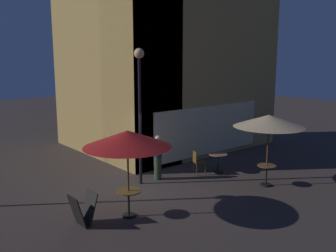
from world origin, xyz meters
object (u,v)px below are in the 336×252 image
(patio_umbrella_0, at_px, (269,121))
(patron_standing_0, at_px, (158,157))
(cafe_table_0, at_px, (266,172))
(patio_umbrella_1, at_px, (127,139))
(cafe_table_2, at_px, (218,159))
(cafe_table_1, at_px, (129,198))
(cafe_chair_0, at_px, (197,160))
(street_lamp_near_corner, at_px, (140,90))
(menu_sandwich_board, at_px, (83,210))

(patio_umbrella_0, bearing_deg, patron_standing_0, 130.10)
(cafe_table_0, height_order, patio_umbrella_1, patio_umbrella_1)
(patio_umbrella_0, bearing_deg, cafe_table_2, 94.44)
(patron_standing_0, bearing_deg, cafe_table_2, 67.64)
(cafe_table_1, relative_size, cafe_chair_0, 0.84)
(street_lamp_near_corner, distance_m, cafe_table_1, 3.90)
(patio_umbrella_1, bearing_deg, cafe_table_0, -10.02)
(cafe_table_0, xyz_separation_m, patio_umbrella_0, (-0.00, -0.00, 1.78))
(cafe_table_0, bearing_deg, cafe_table_1, 169.98)
(patio_umbrella_1, bearing_deg, patron_standing_0, 37.77)
(cafe_table_0, xyz_separation_m, cafe_table_2, (-0.16, 2.12, 0.04))
(cafe_table_2, height_order, patio_umbrella_1, patio_umbrella_1)
(cafe_chair_0, relative_size, patron_standing_0, 0.55)
(menu_sandwich_board, height_order, cafe_chair_0, cafe_chair_0)
(cafe_table_0, xyz_separation_m, patron_standing_0, (-2.47, 2.93, 0.33))
(street_lamp_near_corner, xyz_separation_m, patio_umbrella_1, (-1.86, -2.03, -1.08))
(street_lamp_near_corner, distance_m, cafe_chair_0, 3.61)
(cafe_table_1, distance_m, patio_umbrella_0, 5.45)
(cafe_table_1, relative_size, patio_umbrella_1, 0.31)
(cafe_table_2, height_order, cafe_chair_0, cafe_chair_0)
(cafe_table_1, height_order, patron_standing_0, patron_standing_0)
(patio_umbrella_0, relative_size, patron_standing_0, 1.53)
(cafe_table_0, distance_m, cafe_table_2, 2.13)
(cafe_table_0, bearing_deg, patio_umbrella_1, 169.98)
(cafe_table_2, height_order, patron_standing_0, patron_standing_0)
(cafe_table_1, bearing_deg, street_lamp_near_corner, 47.49)
(cafe_table_0, height_order, patron_standing_0, patron_standing_0)
(street_lamp_near_corner, relative_size, patron_standing_0, 2.87)
(cafe_table_0, relative_size, patio_umbrella_0, 0.29)
(cafe_table_0, xyz_separation_m, cafe_chair_0, (-0.94, 2.46, 0.06))
(cafe_table_2, bearing_deg, patron_standing_0, 160.61)
(cafe_table_0, relative_size, patron_standing_0, 0.45)
(street_lamp_near_corner, xyz_separation_m, cafe_table_0, (3.23, -2.93, -2.81))
(street_lamp_near_corner, height_order, patron_standing_0, street_lamp_near_corner)
(cafe_chair_0, height_order, patron_standing_0, patron_standing_0)
(cafe_chair_0, bearing_deg, patio_umbrella_0, -45.53)
(patron_standing_0, bearing_deg, patio_umbrella_1, -55.19)
(patio_umbrella_0, bearing_deg, patio_umbrella_1, 169.98)
(street_lamp_near_corner, height_order, patio_umbrella_0, street_lamp_near_corner)
(patio_umbrella_1, bearing_deg, cafe_table_1, 135.00)
(street_lamp_near_corner, distance_m, patio_umbrella_0, 4.48)
(cafe_table_1, xyz_separation_m, patio_umbrella_1, (0.00, -0.00, 1.68))
(street_lamp_near_corner, relative_size, menu_sandwich_board, 5.42)
(street_lamp_near_corner, xyz_separation_m, patron_standing_0, (0.76, 0.01, -2.48))
(cafe_table_0, relative_size, patio_umbrella_1, 0.30)
(cafe_table_2, distance_m, cafe_chair_0, 0.85)
(cafe_table_0, relative_size, cafe_table_2, 1.00)
(cafe_table_2, relative_size, patio_umbrella_0, 0.29)
(patron_standing_0, bearing_deg, cafe_chair_0, 69.84)
(cafe_table_1, bearing_deg, patron_standing_0, 37.77)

